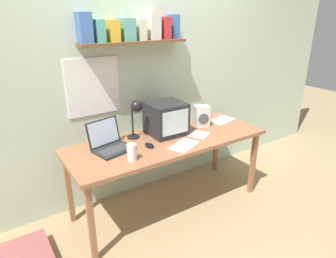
% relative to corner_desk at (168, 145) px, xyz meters
% --- Properties ---
extents(ground_plane, '(12.00, 12.00, 0.00)m').
position_rel_corner_desk_xyz_m(ground_plane, '(0.00, 0.00, -0.67)').
color(ground_plane, tan).
extents(back_wall, '(5.60, 0.24, 2.60)m').
position_rel_corner_desk_xyz_m(back_wall, '(-0.01, 0.49, 0.64)').
color(back_wall, beige).
rests_on(back_wall, ground_plane).
extents(corner_desk, '(1.88, 0.70, 0.73)m').
position_rel_corner_desk_xyz_m(corner_desk, '(0.00, 0.00, 0.00)').
color(corner_desk, '#986041').
rests_on(corner_desk, ground_plane).
extents(crt_monitor, '(0.34, 0.34, 0.31)m').
position_rel_corner_desk_xyz_m(crt_monitor, '(0.06, 0.13, 0.21)').
color(crt_monitor, '#232326').
rests_on(crt_monitor, corner_desk).
extents(laptop, '(0.37, 0.35, 0.24)m').
position_rel_corner_desk_xyz_m(laptop, '(-0.54, 0.10, 0.12)').
color(laptop, '#232326').
rests_on(laptop, corner_desk).
extents(desk_lamp, '(0.13, 0.17, 0.38)m').
position_rel_corner_desk_xyz_m(desk_lamp, '(-0.24, 0.16, 0.33)').
color(desk_lamp, black).
rests_on(desk_lamp, corner_desk).
extents(juice_glass, '(0.08, 0.08, 0.14)m').
position_rel_corner_desk_xyz_m(juice_glass, '(-0.47, -0.20, 0.12)').
color(juice_glass, white).
rests_on(juice_glass, corner_desk).
extents(space_heater, '(0.17, 0.16, 0.21)m').
position_rel_corner_desk_xyz_m(space_heater, '(0.48, 0.10, 0.16)').
color(space_heater, silver).
rests_on(space_heater, corner_desk).
extents(computer_mouse, '(0.07, 0.11, 0.03)m').
position_rel_corner_desk_xyz_m(computer_mouse, '(-0.23, -0.06, 0.07)').
color(computer_mouse, black).
rests_on(computer_mouse, corner_desk).
extents(loose_paper_near_monitor, '(0.32, 0.26, 0.00)m').
position_rel_corner_desk_xyz_m(loose_paper_near_monitor, '(0.04, -0.20, 0.06)').
color(loose_paper_near_monitor, silver).
rests_on(loose_paper_near_monitor, corner_desk).
extents(loose_paper_near_laptop, '(0.32, 0.23, 0.00)m').
position_rel_corner_desk_xyz_m(loose_paper_near_laptop, '(0.77, 0.11, 0.06)').
color(loose_paper_near_laptop, white).
rests_on(loose_paper_near_laptop, corner_desk).
extents(open_notebook, '(0.24, 0.23, 0.00)m').
position_rel_corner_desk_xyz_m(open_notebook, '(0.31, -0.07, 0.06)').
color(open_notebook, white).
rests_on(open_notebook, corner_desk).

